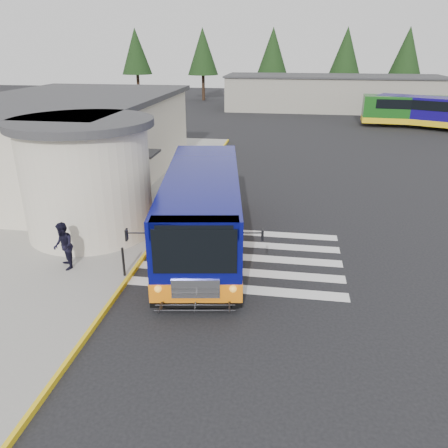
# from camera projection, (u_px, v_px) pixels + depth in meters

# --- Properties ---
(ground) EXTENTS (140.00, 140.00, 0.00)m
(ground) POSITION_uv_depth(u_px,v_px,m) (252.00, 249.00, 17.67)
(ground) COLOR black
(ground) RESTS_ON ground
(sidewalk) EXTENTS (10.00, 34.00, 0.15)m
(sidewalk) POSITION_uv_depth(u_px,v_px,m) (86.00, 203.00, 22.57)
(sidewalk) COLOR gray
(sidewalk) RESTS_ON ground
(curb_strip) EXTENTS (0.12, 34.00, 0.16)m
(curb_strip) POSITION_uv_depth(u_px,v_px,m) (179.00, 208.00, 21.87)
(curb_strip) COLOR yellow
(curb_strip) RESTS_ON ground
(station_building) EXTENTS (12.70, 18.70, 4.80)m
(station_building) POSITION_uv_depth(u_px,v_px,m) (73.00, 142.00, 24.54)
(station_building) COLOR beige
(station_building) RESTS_ON ground
(crosswalk) EXTENTS (8.00, 5.35, 0.01)m
(crosswalk) POSITION_uv_depth(u_px,v_px,m) (237.00, 257.00, 17.01)
(crosswalk) COLOR silver
(crosswalk) RESTS_ON ground
(depot_building) EXTENTS (26.40, 8.40, 4.20)m
(depot_building) POSITION_uv_depth(u_px,v_px,m) (332.00, 93.00, 54.39)
(depot_building) COLOR gray
(depot_building) RESTS_ON ground
(tree_line) EXTENTS (58.40, 4.40, 10.00)m
(tree_line) POSITION_uv_depth(u_px,v_px,m) (333.00, 52.00, 59.89)
(tree_line) COLOR black
(tree_line) RESTS_ON ground
(transit_bus) EXTENTS (4.90, 11.15, 3.07)m
(transit_bus) POSITION_uv_depth(u_px,v_px,m) (203.00, 213.00, 17.38)
(transit_bus) COLOR #080B64
(transit_bus) RESTS_ON ground
(pedestrian_a) EXTENTS (0.53, 0.68, 1.67)m
(pedestrian_a) POSITION_uv_depth(u_px,v_px,m) (105.00, 228.00, 17.17)
(pedestrian_a) COLOR black
(pedestrian_a) RESTS_ON sidewalk
(pedestrian_b) EXTENTS (1.03, 1.08, 1.75)m
(pedestrian_b) POSITION_uv_depth(u_px,v_px,m) (63.00, 246.00, 15.52)
(pedestrian_b) COLOR black
(pedestrian_b) RESTS_ON sidewalk
(bollard) EXTENTS (0.09, 0.09, 1.07)m
(bollard) POSITION_uv_depth(u_px,v_px,m) (123.00, 262.00, 15.13)
(bollard) COLOR black
(bollard) RESTS_ON sidewalk
(far_bus_a) EXTENTS (10.26, 6.89, 2.59)m
(far_bus_a) POSITION_uv_depth(u_px,v_px,m) (430.00, 111.00, 42.44)
(far_bus_a) COLOR #120861
(far_bus_a) RESTS_ON ground
(far_bus_b) EXTENTS (10.18, 3.58, 2.58)m
(far_bus_b) POSITION_uv_depth(u_px,v_px,m) (415.00, 110.00, 43.28)
(far_bus_b) COLOR #155015
(far_bus_b) RESTS_ON ground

